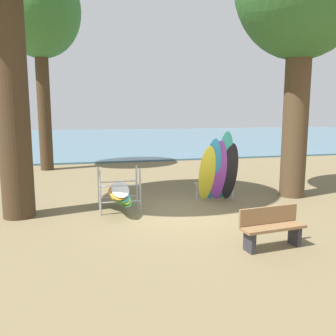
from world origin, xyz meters
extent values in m
plane|color=brown|center=(0.00, 0.00, 0.00)|extent=(80.00, 80.00, 0.00)
cube|color=#477084|center=(0.00, 28.51, 0.05)|extent=(80.00, 36.00, 0.10)
cylinder|color=#42301E|center=(-4.37, 0.87, 3.51)|extent=(0.83, 0.83, 7.03)
cylinder|color=#4C3823|center=(4.16, 1.15, 2.77)|extent=(0.81, 0.81, 5.54)
cylinder|color=#42301E|center=(-4.22, 8.99, 3.12)|extent=(0.61, 0.61, 6.24)
ellipsoid|color=#387033|center=(-4.22, 8.99, 7.44)|extent=(3.78, 3.78, 4.34)
ellipsoid|color=yellow|center=(1.10, 1.10, 0.91)|extent=(0.58, 0.73, 1.81)
ellipsoid|color=#2D8ED1|center=(1.29, 1.09, 1.02)|extent=(0.66, 0.88, 2.03)
ellipsoid|color=purple|center=(1.47, 1.07, 0.98)|extent=(0.64, 0.73, 1.96)
ellipsoid|color=#38B2AD|center=(1.65, 1.06, 1.12)|extent=(0.64, 0.86, 2.24)
ellipsoid|color=black|center=(1.84, 1.05, 0.94)|extent=(0.57, 0.62, 1.87)
cylinder|color=#9EA0A5|center=(0.88, 1.42, 0.28)|extent=(0.04, 0.04, 0.55)
cylinder|color=#9EA0A5|center=(2.05, 1.24, 0.28)|extent=(0.04, 0.04, 0.55)
cylinder|color=#9EA0A5|center=(1.47, 1.33, 0.55)|extent=(1.34, 0.25, 0.04)
cylinder|color=#9EA0A5|center=(-2.23, 0.43, 0.62)|extent=(0.05, 0.05, 1.25)
cylinder|color=#9EA0A5|center=(-1.13, 0.43, 0.62)|extent=(0.05, 0.05, 1.25)
cylinder|color=#9EA0A5|center=(-2.23, 1.03, 0.62)|extent=(0.05, 0.05, 1.25)
cylinder|color=#9EA0A5|center=(-1.13, 1.03, 0.62)|extent=(0.05, 0.05, 1.25)
cylinder|color=#9EA0A5|center=(-1.68, 0.43, 0.35)|extent=(1.10, 0.04, 0.04)
cylinder|color=#9EA0A5|center=(-1.68, 0.43, 0.80)|extent=(1.10, 0.04, 0.04)
cylinder|color=#9EA0A5|center=(-1.68, 1.03, 0.35)|extent=(1.10, 0.04, 0.04)
cylinder|color=#9EA0A5|center=(-1.68, 1.03, 0.80)|extent=(1.10, 0.04, 0.04)
ellipsoid|color=#339E56|center=(-1.62, 0.73, 0.40)|extent=(0.58, 2.12, 0.06)
ellipsoid|color=yellow|center=(-1.70, 0.73, 0.46)|extent=(0.66, 2.13, 0.06)
ellipsoid|color=#38B2AD|center=(-1.66, 0.73, 0.52)|extent=(0.56, 2.11, 0.06)
ellipsoid|color=orange|center=(-1.72, 0.73, 0.58)|extent=(0.59, 2.12, 0.06)
ellipsoid|color=white|center=(-1.65, 0.73, 0.64)|extent=(0.66, 2.13, 0.06)
cube|color=#2D2D33|center=(0.51, -2.96, 0.21)|extent=(0.13, 0.33, 0.42)
cube|color=#2D2D33|center=(1.62, -2.84, 0.21)|extent=(0.13, 0.33, 0.42)
cube|color=olive|center=(1.07, -2.90, 0.45)|extent=(1.43, 0.55, 0.06)
cube|color=olive|center=(1.05, -2.72, 0.67)|extent=(1.40, 0.21, 0.36)
camera|label=1|loc=(-2.81, -9.26, 2.82)|focal=38.42mm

